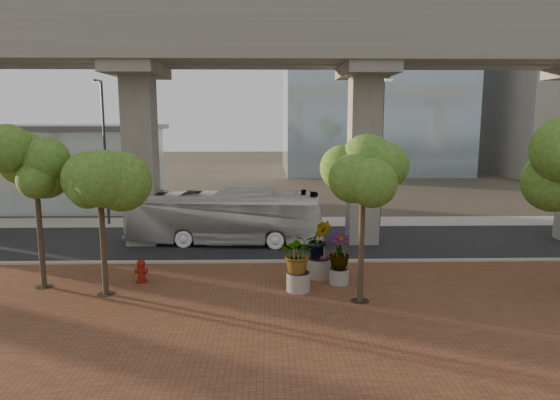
{
  "coord_description": "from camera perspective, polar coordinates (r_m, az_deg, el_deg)",
  "views": [
    {
      "loc": [
        0.86,
        -24.89,
        6.8
      ],
      "look_at": [
        1.43,
        0.5,
        2.65
      ],
      "focal_mm": 32.0,
      "sensor_mm": 36.0,
      "label": 1
    }
  ],
  "objects": [
    {
      "name": "transit_bus",
      "position": [
        27.36,
        -6.24,
        -1.98
      ],
      "size": [
        10.85,
        3.44,
        2.97
      ],
      "primitive_type": "imported",
      "rotation": [
        0.0,
        0.0,
        1.48
      ],
      "color": "silver",
      "rests_on": "ground"
    },
    {
      "name": "curb_strip",
      "position": [
        23.87,
        -3.32,
        -7.09
      ],
      "size": [
        70.0,
        0.25,
        0.16
      ],
      "primitive_type": "cube",
      "color": "#A2A197",
      "rests_on": "ground"
    },
    {
      "name": "street_tree_near_east",
      "position": [
        18.17,
        9.48,
        2.59
      ],
      "size": [
        3.46,
        3.46,
        6.27
      ],
      "color": "#4F3E2D",
      "rests_on": "ground"
    },
    {
      "name": "planter_right",
      "position": [
        20.68,
        6.8,
        -6.11
      ],
      "size": [
        1.98,
        1.98,
        2.11
      ],
      "color": "#9B988C",
      "rests_on": "ground"
    },
    {
      "name": "planter_front",
      "position": [
        19.7,
        2.12,
        -6.45
      ],
      "size": [
        2.1,
        2.1,
        2.31
      ],
      "color": "#AEA89D",
      "rests_on": "ground"
    },
    {
      "name": "asphalt_road",
      "position": [
        27.75,
        -3.03,
        -4.88
      ],
      "size": [
        90.0,
        8.0,
        0.04
      ],
      "primitive_type": "cube",
      "color": "black",
      "rests_on": "ground"
    },
    {
      "name": "transit_viaduct",
      "position": [
        26.91,
        -3.17,
        10.3
      ],
      "size": [
        72.0,
        5.6,
        12.4
      ],
      "color": "gray",
      "rests_on": "ground"
    },
    {
      "name": "streetlamp_west",
      "position": [
        33.51,
        -19.48,
        6.2
      ],
      "size": [
        0.45,
        1.32,
        9.1
      ],
      "color": "#2A2A2E",
      "rests_on": "ground"
    },
    {
      "name": "ground",
      "position": [
        25.82,
        -3.17,
        -6.01
      ],
      "size": [
        160.0,
        160.0,
        0.0
      ],
      "primitive_type": "plane",
      "color": "#363327",
      "rests_on": "ground"
    },
    {
      "name": "far_sidewalk",
      "position": [
        33.1,
        -2.75,
        -2.54
      ],
      "size": [
        90.0,
        3.0,
        0.06
      ],
      "primitive_type": "cube",
      "color": "#A2A197",
      "rests_on": "ground"
    },
    {
      "name": "station_pavilion",
      "position": [
        46.05,
        -28.28,
        3.71
      ],
      "size": [
        23.0,
        13.0,
        6.3
      ],
      "color": "silver",
      "rests_on": "ground"
    },
    {
      "name": "planter_left",
      "position": [
        21.4,
        4.51,
        -4.86
      ],
      "size": [
        2.28,
        2.28,
        2.51
      ],
      "color": "#ADA69C",
      "rests_on": "ground"
    },
    {
      "name": "street_tree_near_west",
      "position": [
        19.9,
        -19.93,
        2.09
      ],
      "size": [
        3.36,
        3.36,
        6.0
      ],
      "color": "#4F3E2D",
      "rests_on": "ground"
    },
    {
      "name": "fire_hydrant",
      "position": [
        21.7,
        -15.57,
        -7.8
      ],
      "size": [
        0.52,
        0.47,
        1.04
      ],
      "color": "maroon",
      "rests_on": "ground"
    },
    {
      "name": "brick_plaza",
      "position": [
        18.22,
        -3.99,
        -12.56
      ],
      "size": [
        70.0,
        13.0,
        0.06
      ],
      "primitive_type": "cube",
      "color": "brown",
      "rests_on": "ground"
    },
    {
      "name": "street_tree_far_west",
      "position": [
        21.72,
        -26.21,
        3.22
      ],
      "size": [
        3.27,
        3.27,
        6.32
      ],
      "color": "#4F3E2D",
      "rests_on": "ground"
    },
    {
      "name": "streetlamp_east",
      "position": [
        31.28,
        11.59,
        6.43
      ],
      "size": [
        0.45,
        1.33,
        9.17
      ],
      "color": "#303035",
      "rests_on": "ground"
    }
  ]
}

